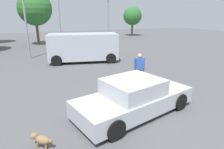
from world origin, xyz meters
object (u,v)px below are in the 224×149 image
object	(u,v)px
van_white	(83,47)
light_post_near	(59,5)
sedan_foreground	(134,98)
light_post_far	(108,12)
light_post_mid	(23,1)
pedestrian	(139,66)
dog	(41,139)

from	to	relation	value
van_white	light_post_near	world-z (taller)	light_post_near
sedan_foreground	light_post_far	size ratio (longest dim) A/B	0.85
van_white	light_post_far	size ratio (longest dim) A/B	0.98
light_post_mid	sedan_foreground	bearing A→B (deg)	-74.72
van_white	light_post_near	distance (m)	13.91
pedestrian	van_white	bearing A→B (deg)	21.12
pedestrian	light_post_mid	world-z (taller)	light_post_mid
sedan_foreground	light_post_far	xyz separation A→B (m)	(6.30, 17.18, 3.26)
pedestrian	light_post_mid	xyz separation A→B (m)	(-4.94, 9.14, 3.55)
pedestrian	dog	bearing A→B (deg)	133.02
dog	van_white	distance (m)	10.19
sedan_foreground	light_post_near	distance (m)	22.57
light_post_near	van_white	bearing A→B (deg)	-92.44
dog	pedestrian	xyz separation A→B (m)	(5.01, 3.15, 0.72)
dog	light_post_near	xyz separation A→B (m)	(4.45, 22.79, 4.55)
light_post_near	light_post_far	size ratio (longest dim) A/B	1.29
light_post_near	light_post_mid	size ratio (longest dim) A/B	1.07
light_post_mid	pedestrian	bearing A→B (deg)	-61.62
light_post_mid	light_post_far	world-z (taller)	light_post_mid
light_post_near	sedan_foreground	bearing A→B (deg)	-93.11
sedan_foreground	light_post_far	distance (m)	18.59
sedan_foreground	light_post_mid	xyz separation A→B (m)	(-3.18, 11.64, 3.92)
van_white	light_post_far	world-z (taller)	light_post_far
dog	light_post_far	xyz separation A→B (m)	(9.55, 17.83, 3.61)
sedan_foreground	pedestrian	bearing A→B (deg)	42.36
van_white	pedestrian	bearing A→B (deg)	-66.50
dog	light_post_mid	size ratio (longest dim) A/B	0.08
van_white	pedestrian	xyz separation A→B (m)	(1.13, -6.23, -0.19)
light_post_far	light_post_mid	bearing A→B (deg)	-149.66
pedestrian	light_post_far	bearing A→B (deg)	-6.31
van_white	light_post_far	distance (m)	10.53
dog	van_white	bearing A→B (deg)	-68.72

